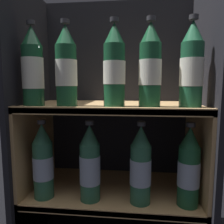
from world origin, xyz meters
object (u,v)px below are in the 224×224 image
Objects in this scene: bottle_upper_front_1 at (66,68)px; bottle_lower_front_3 at (189,169)px; bottle_upper_front_2 at (114,67)px; bottle_upper_front_0 at (33,69)px; bottle_lower_front_0 at (43,163)px; bottle_upper_front_3 at (150,67)px; bottle_upper_front_4 at (192,67)px; bottle_lower_front_2 at (141,167)px; bottle_lower_front_1 at (90,165)px.

bottle_lower_front_3 is at bearing -0.00° from bottle_upper_front_1.
bottle_upper_front_2 reaches higher than bottle_lower_front_3.
bottle_upper_front_0 is 0.12m from bottle_upper_front_1.
bottle_lower_front_0 is at bearing 180.00° from bottle_lower_front_3.
bottle_upper_front_1 is 0.54m from bottle_lower_front_3.
bottle_upper_front_2 is 1.00× the size of bottle_upper_front_3.
bottle_upper_front_0 is at bearing -180.00° from bottle_upper_front_3.
bottle_lower_front_0 is at bearing -180.00° from bottle_upper_front_2.
bottle_upper_front_4 reaches higher than bottle_lower_front_2.
bottle_lower_front_0 is (-0.26, -0.00, -0.34)m from bottle_upper_front_2.
bottle_upper_front_0 reaches higher than bottle_lower_front_2.
bottle_upper_front_1 is at bearing 180.00° from bottle_upper_front_2.
bottle_upper_front_2 is at bearing 180.00° from bottle_upper_front_4.
bottle_lower_front_2 and bottle_lower_front_3 have the same top height.
bottle_lower_front_1 is at bearing 0.00° from bottle_lower_front_0.
bottle_upper_front_2 is 0.42m from bottle_lower_front_3.
bottle_upper_front_0 is 0.53m from bottle_upper_front_4.
bottle_upper_front_2 reaches higher than bottle_lower_front_1.
bottle_lower_front_3 is (0.25, -0.00, -0.34)m from bottle_upper_front_2.
bottle_lower_front_3 is (0.01, -0.00, -0.34)m from bottle_upper_front_4.
bottle_upper_front_2 is 1.00× the size of bottle_lower_front_0.
bottle_upper_front_2 and bottle_upper_front_3 have the same top height.
bottle_upper_front_0 is at bearing -180.00° from bottle_upper_front_1.
bottle_lower_front_3 is (0.53, 0.00, -0.34)m from bottle_upper_front_0.
bottle_lower_front_1 is 1.00× the size of bottle_lower_front_3.
bottle_upper_front_0 reaches higher than bottle_lower_front_1.
bottle_lower_front_1 is (-0.33, 0.00, -0.34)m from bottle_upper_front_4.
bottle_upper_front_0 is 1.00× the size of bottle_lower_front_1.
bottle_lower_front_1 is (-0.09, 0.00, -0.34)m from bottle_upper_front_2.
bottle_upper_front_3 is at bearing 0.00° from bottle_upper_front_1.
bottle_lower_front_2 is (-0.03, 0.00, -0.34)m from bottle_upper_front_3.
bottle_lower_front_3 is at bearing -0.00° from bottle_upper_front_4.
bottle_upper_front_3 is at bearing 0.00° from bottle_upper_front_0.
bottle_upper_front_3 is at bearing 0.00° from bottle_lower_front_1.
bottle_lower_front_0 is 0.35m from bottle_lower_front_2.
bottle_upper_front_3 reaches higher than bottle_lower_front_3.
bottle_lower_front_2 is (0.18, 0.00, 0.00)m from bottle_lower_front_1.
bottle_lower_front_2 is (0.35, 0.00, -0.00)m from bottle_lower_front_0.
bottle_upper_front_2 and bottle_upper_front_4 have the same top height.
bottle_lower_front_2 is 1.00× the size of bottle_lower_front_3.
bottle_upper_front_4 is at bearing 0.00° from bottle_upper_front_1.
bottle_upper_front_4 is (0.53, 0.00, 0.00)m from bottle_upper_front_0.
bottle_upper_front_4 is 0.37m from bottle_lower_front_2.
bottle_lower_front_3 is (0.14, -0.00, -0.34)m from bottle_upper_front_3.
bottle_upper_front_4 is at bearing 0.00° from bottle_lower_front_2.
bottle_lower_front_0 is (-0.51, -0.00, -0.34)m from bottle_upper_front_4.
bottle_lower_front_0 is (-0.10, -0.00, -0.34)m from bottle_upper_front_1.
bottle_upper_front_0 is at bearing -180.00° from bottle_lower_front_2.
bottle_lower_front_0 is 1.00× the size of bottle_lower_front_3.
bottle_upper_front_3 reaches higher than bottle_lower_front_0.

